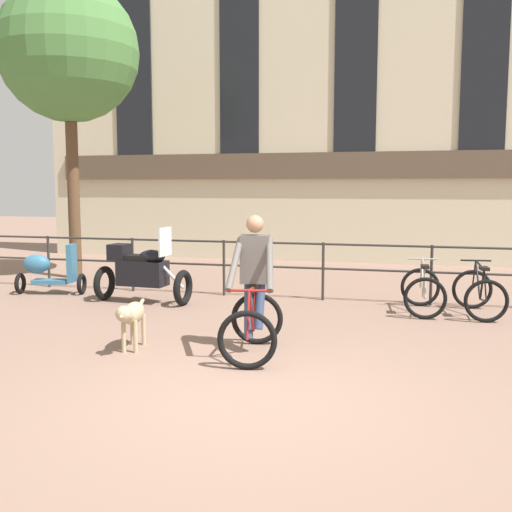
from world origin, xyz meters
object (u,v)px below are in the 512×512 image
parked_bicycle_near_lamp (423,291)px  parked_bicycle_mid_left (479,293)px  parked_motorcycle (142,271)px  cyclist_with_bike (254,292)px  dog (132,315)px  parked_scooter (48,270)px

parked_bicycle_near_lamp → parked_bicycle_mid_left: 0.87m
parked_motorcycle → cyclist_with_bike: bearing=-129.7°
parked_bicycle_near_lamp → parked_bicycle_mid_left: size_ratio=0.98×
parked_bicycle_near_lamp → parked_bicycle_mid_left: bearing=176.6°
cyclist_with_bike → parked_bicycle_mid_left: cyclist_with_bike is taller
cyclist_with_bike → parked_bicycle_near_lamp: bearing=46.9°
dog → parked_scooter: bearing=126.4°
cyclist_with_bike → dog: bearing=-178.9°
parked_motorcycle → parked_scooter: parked_motorcycle is taller
cyclist_with_bike → parked_scooter: size_ratio=1.27×
dog → parked_bicycle_mid_left: bearing=26.8°
parked_motorcycle → parked_bicycle_mid_left: parked_motorcycle is taller
parked_bicycle_near_lamp → parked_scooter: parked_scooter is taller
cyclist_with_bike → parked_scooter: 5.67m
dog → parked_motorcycle: size_ratio=0.57×
parked_bicycle_mid_left → parked_scooter: bearing=-5.4°
parked_bicycle_near_lamp → parked_scooter: 6.89m
cyclist_with_bike → parked_scooter: cyclist_with_bike is taller
parked_motorcycle → parked_scooter: 2.13m
cyclist_with_bike → parked_scooter: bearing=139.9°
parked_motorcycle → parked_bicycle_mid_left: bearing=-82.1°
parked_bicycle_mid_left → parked_scooter: (-7.76, -0.06, 0.10)m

